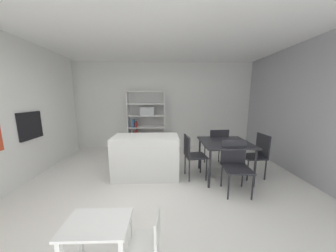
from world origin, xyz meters
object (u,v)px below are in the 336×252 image
at_px(kitchen_island, 146,156).
at_px(child_chair_right, 150,239).
at_px(built_in_oven, 30,125).
at_px(dining_chair_near, 235,162).
at_px(dining_chair_far, 217,145).
at_px(dining_table, 225,145).
at_px(child_table, 98,232).
at_px(open_bookshelf, 145,121).
at_px(dining_chair_window_side, 257,152).
at_px(dining_chair_island_side, 191,153).

distance_m(kitchen_island, child_chair_right, 1.98).
height_order(built_in_oven, dining_chair_near, built_in_oven).
xyz_separation_m(child_chair_right, dining_chair_far, (1.43, 2.37, 0.23)).
bearing_deg(built_in_oven, dining_table, -2.09).
bearing_deg(dining_chair_near, child_table, -140.92).
relative_size(child_table, dining_table, 0.62).
bearing_deg(kitchen_island, dining_table, -3.31).
xyz_separation_m(built_in_oven, open_bookshelf, (2.17, 1.75, -0.15)).
xyz_separation_m(dining_chair_window_side, dining_chair_near, (-0.70, -0.51, 0.00)).
bearing_deg(open_bookshelf, dining_chair_far, -36.72).
xyz_separation_m(dining_chair_island_side, dining_chair_far, (0.71, 0.51, 0.01)).
relative_size(open_bookshelf, child_chair_right, 3.12).
height_order(child_table, dining_chair_window_side, dining_chair_window_side).
distance_m(kitchen_island, dining_chair_far, 1.72).
xyz_separation_m(child_chair_right, dining_table, (1.42, 1.87, 0.37)).
relative_size(dining_chair_near, dining_chair_island_side, 1.00).
distance_m(child_table, dining_chair_window_side, 3.22).
distance_m(kitchen_island, dining_chair_window_side, 2.37).
xyz_separation_m(dining_chair_near, dining_chair_island_side, (-0.71, 0.49, 0.01)).
xyz_separation_m(dining_chair_near, dining_chair_far, (0.00, 1.00, 0.01)).
bearing_deg(dining_chair_island_side, child_table, 140.56).
distance_m(open_bookshelf, dining_chair_window_side, 3.22).
relative_size(dining_table, dining_chair_far, 1.03).
relative_size(kitchen_island, open_bookshelf, 0.72).
distance_m(built_in_oven, dining_table, 4.05).
xyz_separation_m(open_bookshelf, child_table, (-0.05, -3.75, -0.54)).
bearing_deg(dining_table, dining_chair_far, 89.16).
height_order(kitchen_island, dining_chair_island_side, dining_chair_island_side).
xyz_separation_m(built_in_oven, child_chair_right, (2.61, -2.01, -0.78)).
relative_size(kitchen_island, dining_chair_far, 1.43).
relative_size(built_in_oven, dining_table, 0.59).
bearing_deg(open_bookshelf, dining_chair_near, -52.01).
relative_size(dining_chair_window_side, dining_chair_far, 0.98).
bearing_deg(dining_chair_far, child_chair_right, 54.92).
height_order(dining_table, dining_chair_far, dining_chair_far).
distance_m(open_bookshelf, dining_chair_far, 2.37).
height_order(dining_chair_near, dining_chair_far, dining_chair_far).
xyz_separation_m(child_chair_right, dining_chair_island_side, (0.72, 1.86, 0.22)).
distance_m(built_in_oven, open_bookshelf, 2.79).
xyz_separation_m(built_in_oven, dining_table, (4.03, -0.15, -0.42)).
distance_m(dining_chair_near, dining_chair_island_side, 0.86).
relative_size(open_bookshelf, dining_chair_island_side, 2.05).
distance_m(built_in_oven, dining_chair_island_side, 3.38).
bearing_deg(kitchen_island, open_bookshelf, 96.53).
height_order(open_bookshelf, dining_chair_far, open_bookshelf).
xyz_separation_m(dining_table, dining_chair_window_side, (0.71, 0.00, -0.15)).
distance_m(child_table, dining_chair_island_side, 2.22).
bearing_deg(open_bookshelf, dining_chair_window_side, -36.27).
bearing_deg(open_bookshelf, kitchen_island, -83.47).
bearing_deg(child_table, dining_chair_island_side, 56.73).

